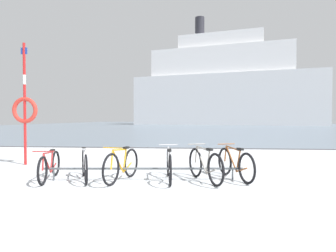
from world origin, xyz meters
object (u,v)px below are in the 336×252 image
object	(u,v)px
bicycle_3	(169,165)
bicycle_0	(50,166)
rescue_post	(25,108)
bicycle_5	(235,164)
ferry_ship	(224,88)
bicycle_2	(122,165)
bicycle_1	(85,165)
bicycle_4	(205,165)

from	to	relation	value
bicycle_3	bicycle_0	bearing A→B (deg)	-175.82
bicycle_3	rescue_post	size ratio (longest dim) A/B	0.47
rescue_post	bicycle_5	bearing A→B (deg)	-14.07
bicycle_0	ferry_ship	bearing A→B (deg)	80.11
bicycle_3	bicycle_5	distance (m)	1.59
bicycle_0	bicycle_5	world-z (taller)	bicycle_5
bicycle_5	bicycle_3	bearing A→B (deg)	-168.55
ferry_ship	bicycle_2	bearing A→B (deg)	-98.29
rescue_post	bicycle_1	bearing A→B (deg)	-36.61
bicycle_4	bicycle_5	xyz separation A→B (m)	(0.73, 0.32, -0.01)
bicycle_3	ferry_ship	xyz separation A→B (m)	(7.61, 59.54, 8.07)
bicycle_5	rescue_post	xyz separation A→B (m)	(-6.27, 1.57, 1.43)
bicycle_3	ferry_ship	bearing A→B (deg)	82.72
bicycle_3	bicycle_5	size ratio (longest dim) A/B	1.07
bicycle_5	bicycle_2	bearing A→B (deg)	-170.18
bicycle_0	bicycle_2	size ratio (longest dim) A/B	1.01
bicycle_5	ferry_ship	xyz separation A→B (m)	(6.05, 59.22, 8.07)
bicycle_1	ferry_ship	distance (m)	60.98
bicycle_0	bicycle_4	size ratio (longest dim) A/B	1.02
bicycle_2	ferry_ship	world-z (taller)	ferry_ship
bicycle_1	bicycle_0	bearing A→B (deg)	-175.23
bicycle_2	bicycle_5	size ratio (longest dim) A/B	0.99
bicycle_5	rescue_post	bearing A→B (deg)	165.93
bicycle_0	ferry_ship	world-z (taller)	ferry_ship
bicycle_2	bicycle_5	distance (m)	2.69
bicycle_0	bicycle_4	world-z (taller)	bicycle_4
bicycle_1	bicycle_2	bearing A→B (deg)	-0.41
bicycle_0	ferry_ship	distance (m)	61.18
bicycle_4	ferry_ship	size ratio (longest dim) A/B	0.04
bicycle_4	rescue_post	world-z (taller)	rescue_post
bicycle_2	bicycle_5	xyz separation A→B (m)	(2.65, 0.46, -0.00)
bicycle_2	bicycle_4	bearing A→B (deg)	4.27
bicycle_0	rescue_post	xyz separation A→B (m)	(-1.90, 2.09, 1.46)
bicycle_5	bicycle_0	bearing A→B (deg)	-173.19
bicycle_1	rescue_post	xyz separation A→B (m)	(-2.72, 2.02, 1.44)
bicycle_0	bicycle_4	distance (m)	3.64
bicycle_3	ferry_ship	world-z (taller)	ferry_ship
bicycle_4	bicycle_0	bearing A→B (deg)	-176.76
bicycle_2	ferry_ship	size ratio (longest dim) A/B	0.04
bicycle_5	rescue_post	size ratio (longest dim) A/B	0.44
bicycle_2	bicycle_4	size ratio (longest dim) A/B	1.01
bicycle_3	rescue_post	bearing A→B (deg)	158.15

